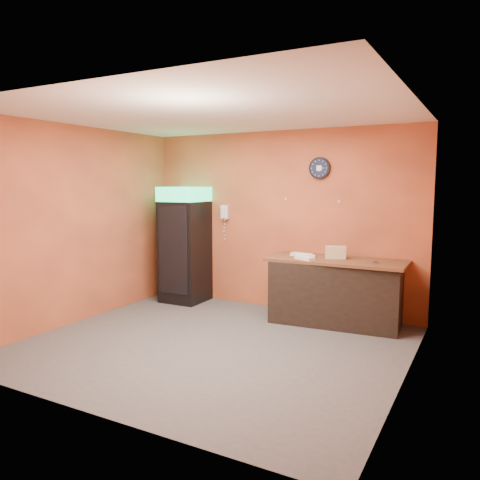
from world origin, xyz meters
The scene contains 15 objects.
floor centered at (0.00, 0.00, 0.00)m, with size 4.50×4.50×0.00m, color #47474C.
back_wall centered at (0.00, 2.00, 1.40)m, with size 4.50×0.02×2.80m, color #D3653B.
left_wall centered at (-2.25, 0.00, 1.40)m, with size 0.02×4.00×2.80m, color #D3653B.
right_wall centered at (2.25, 0.00, 1.40)m, with size 0.02×4.00×2.80m, color #D3653B.
ceiling centered at (0.00, 0.00, 2.80)m, with size 4.50×4.00×0.02m, color white.
beverage_cooler centered at (-1.58, 1.61, 0.94)m, with size 0.69×0.70×1.93m.
prep_counter centered at (1.05, 1.61, 0.44)m, with size 1.77×0.79×0.89m, color black.
wall_clock centered at (0.65, 1.97, 2.21)m, with size 0.32×0.06×0.32m.
wall_phone centered at (-0.97, 1.95, 1.51)m, with size 0.12×0.11×0.23m.
butcher_paper centered at (1.05, 1.61, 0.91)m, with size 1.92×0.83×0.04m, color brown.
sub_roll_stack centered at (1.03, 1.61, 1.02)m, with size 0.30×0.19×0.18m.
wrapped_sandwich_left centered at (0.62, 1.52, 0.95)m, with size 0.27×0.11×0.04m, color white.
wrapped_sandwich_mid centered at (0.68, 1.33, 0.95)m, with size 0.30×0.12×0.04m, color white.
wrapped_sandwich_right centered at (0.52, 1.62, 0.95)m, with size 0.31×0.12×0.04m, color white.
kitchen_tool centered at (0.99, 1.76, 0.96)m, with size 0.06×0.06×0.06m, color silver.
Camera 1 is at (2.94, -4.77, 1.99)m, focal length 35.00 mm.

